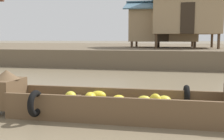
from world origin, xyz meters
name	(u,v)px	position (x,y,z in m)	size (l,w,h in m)	color
ground_plane	(136,82)	(0.00, 10.00, 0.00)	(300.00, 300.00, 0.00)	#7A6B51
riverbank_strip	(158,51)	(0.00, 23.89, 0.49)	(160.00, 20.00, 0.98)	brown
banana_boat	(115,102)	(0.17, 5.32, 0.32)	(5.38, 1.76, 0.92)	brown
stilt_house_mid_left	(164,24)	(0.61, 19.58, 2.57)	(5.15, 3.35, 3.19)	#4C3826
stilt_house_mid_right	(186,12)	(2.06, 18.51, 3.26)	(4.69, 3.81, 4.36)	#4C3826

